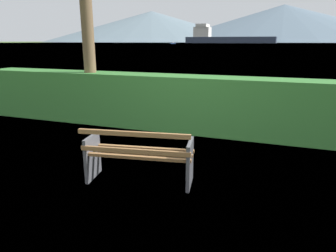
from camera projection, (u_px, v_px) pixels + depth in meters
name	position (u px, v px, depth m)	size (l,w,h in m)	color
ground_plane	(141.00, 180.00, 4.66)	(1400.00, 1400.00, 0.00)	#4C6B33
water_surface	(280.00, 43.00, 282.79)	(620.00, 620.00, 0.00)	#6B8EA3
park_bench	(139.00, 156.00, 4.49)	(1.65, 0.82, 0.87)	olive
hedge_row	(192.00, 104.00, 7.09)	(11.48, 0.81, 1.28)	#387A33
cargo_ship_large	(223.00, 38.00, 288.84)	(83.93, 16.90, 17.70)	#2D384C
fishing_boat_near	(173.00, 43.00, 221.69)	(3.95, 3.84, 1.41)	#335693
distant_hills	(297.00, 23.00, 521.82)	(893.47, 447.90, 70.61)	slate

